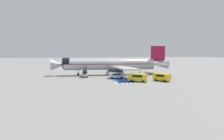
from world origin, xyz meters
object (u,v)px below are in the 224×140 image
airliner (111,64)px  ground_crew_0 (140,73)px  boarding_stairs_forward (85,74)px  service_van_2 (116,75)px  service_van_0 (138,77)px  service_van_1 (162,77)px  ground_crew_1 (146,72)px  traffic_cone_0 (101,75)px  fuel_tanker (115,66)px

airliner → ground_crew_0: size_ratio=24.67×
boarding_stairs_forward → service_van_2: size_ratio=1.08×
service_van_0 → boarding_stairs_forward: bearing=-103.6°
service_van_1 → service_van_2: 13.86m
boarding_stairs_forward → ground_crew_0: bearing=0.3°
service_van_0 → ground_crew_1: bearing=179.8°
traffic_cone_0 → fuel_tanker: bearing=64.0°
fuel_tanker → service_van_1: size_ratio=1.91×
airliner → fuel_tanker: (7.57, 21.90, -2.18)m
service_van_0 → fuel_tanker: bearing=-152.6°
fuel_tanker → service_van_0: bearing=165.0°
airliner → ground_crew_0: (8.85, -5.55, -2.78)m
fuel_tanker → service_van_1: bearing=175.0°
service_van_2 → service_van_0: bearing=-144.3°
boarding_stairs_forward → service_van_0: size_ratio=1.04×
ground_crew_1 → service_van_0: bearing=-116.1°
service_van_1 → traffic_cone_0: (-14.66, 14.99, -0.94)m
airliner → service_van_1: (9.83, -18.54, -2.51)m
airliner → boarding_stairs_forward: size_ratio=8.01×
service_van_1 → traffic_cone_0: bearing=-75.8°
boarding_stairs_forward → fuel_tanker: boarding_stairs_forward is taller
airliner → service_van_0: 18.07m
airliner → service_van_0: (2.85, -17.67, -2.50)m
service_van_2 → traffic_cone_0: 7.52m
ground_crew_0 → airliner: bearing=30.4°
service_van_1 → ground_crew_1: (1.74, 13.61, -0.20)m
service_van_0 → service_van_2: 8.59m
ground_crew_0 → traffic_cone_0: (-13.68, 2.00, -0.67)m
airliner → service_van_0: airliner is taller
boarding_stairs_forward → traffic_cone_0: size_ratio=7.78×
service_van_1 → ground_crew_1: size_ratio=2.73×
boarding_stairs_forward → service_van_0: boarding_stairs_forward is taller
boarding_stairs_forward → traffic_cone_0: boarding_stairs_forward is taller
airliner → service_van_1: airliner is taller
service_van_1 → traffic_cone_0: service_van_1 is taller
ground_crew_1 → ground_crew_0: bearing=-159.0°
service_van_2 → ground_crew_0: (9.97, 4.50, -0.09)m
airliner → boarding_stairs_forward: (-10.14, -3.35, -2.82)m
airliner → traffic_cone_0: size_ratio=62.30×
traffic_cone_0 → airliner: bearing=36.3°
ground_crew_0 → traffic_cone_0: 13.84m
fuel_tanker → service_van_1: fuel_tanker is taller
service_van_1 → traffic_cone_0: 20.99m
service_van_0 → ground_crew_0: (6.00, 12.12, -0.29)m
ground_crew_0 → traffic_cone_0: ground_crew_0 is taller
service_van_2 → ground_crew_1: bearing=-59.9°
service_van_1 → service_van_2: service_van_1 is taller
ground_crew_1 → airliner: bearing=165.2°
service_van_0 → traffic_cone_0: service_van_0 is taller
ground_crew_0 → service_van_1: bearing=156.8°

